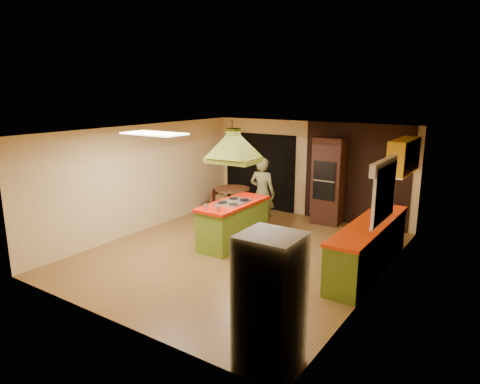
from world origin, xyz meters
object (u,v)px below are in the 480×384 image
Objects in this scene: kitchen_island at (234,223)px; refrigerator at (270,303)px; man at (262,193)px; canister_large at (383,205)px; wall_oven at (329,181)px; dining_table at (232,196)px.

kitchen_island is 1.11× the size of refrigerator.
man is 8.83× the size of canister_large.
man is at bearing 178.06° from canister_large.
wall_oven is 10.98× the size of canister_large.
wall_oven reaches higher than dining_table.
canister_large is at bearing 172.12° from man.
wall_oven is at bearing 15.12° from dining_table.
canister_large is at bearing -9.77° from dining_table.
dining_table is 4.80× the size of canister_large.
man is (-0.05, 1.28, 0.39)m from kitchen_island.
canister_large is (4.17, -0.72, 0.52)m from dining_table.
refrigerator is at bearing -51.41° from dining_table.
refrigerator is 6.64m from dining_table.
kitchen_island is at bearing -157.22° from canister_large.
wall_oven is 2.60m from dining_table.
man is 1.49m from dining_table.
refrigerator is 1.79× the size of dining_table.
man reaches higher than canister_large.
dining_table is 4.27m from canister_large.
refrigerator is at bearing 115.90° from man.
wall_oven is at bearing 141.45° from canister_large.
kitchen_island is 1.98× the size of dining_table.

